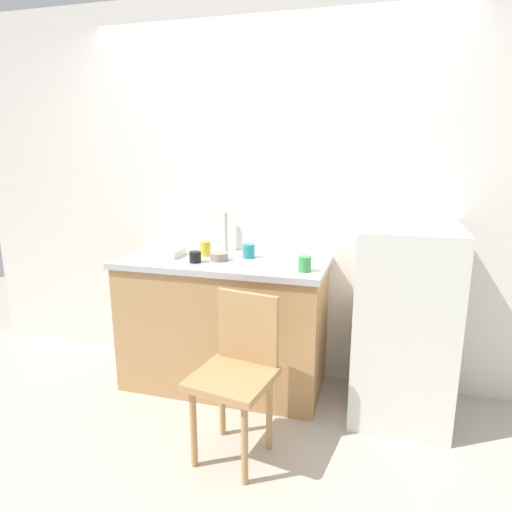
{
  "coord_description": "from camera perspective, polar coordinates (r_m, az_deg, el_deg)",
  "views": [
    {
      "loc": [
        0.78,
        -2.09,
        1.64
      ],
      "look_at": [
        0.02,
        0.6,
        0.97
      ],
      "focal_mm": 31.18,
      "sensor_mm": 36.0,
      "label": 1
    }
  ],
  "objects": [
    {
      "name": "cabinet_base",
      "position": [
        3.15,
        -4.18,
        -8.92
      ],
      "size": [
        1.37,
        0.6,
        0.88
      ],
      "primitive_type": "cube",
      "color": "tan",
      "rests_on": "ground_plane"
    },
    {
      "name": "cup_teal",
      "position": [
        3.03,
        -0.94,
        0.65
      ],
      "size": [
        0.08,
        0.08,
        0.09
      ],
      "primitive_type": "cylinder",
      "color": "teal",
      "rests_on": "countertop"
    },
    {
      "name": "cup_black",
      "position": [
        2.93,
        -7.81,
        -0.12
      ],
      "size": [
        0.08,
        0.08,
        0.07
      ],
      "primitive_type": "cylinder",
      "color": "black",
      "rests_on": "countertop"
    },
    {
      "name": "dish_tray",
      "position": [
        3.16,
        -11.94,
        0.5
      ],
      "size": [
        0.28,
        0.2,
        0.05
      ],
      "primitive_type": "cube",
      "color": "white",
      "rests_on": "countertop"
    },
    {
      "name": "faucet",
      "position": [
        3.23,
        -3.91,
        3.09
      ],
      "size": [
        0.02,
        0.02,
        0.28
      ],
      "primitive_type": "cylinder",
      "color": "#B7B7BC",
      "rests_on": "countertop"
    },
    {
      "name": "refrigerator",
      "position": [
        2.91,
        18.34,
        -8.1
      ],
      "size": [
        0.58,
        0.64,
        1.21
      ],
      "primitive_type": "cube",
      "color": "silver",
      "rests_on": "ground_plane"
    },
    {
      "name": "back_wall",
      "position": [
        3.2,
        1.67,
        7.88
      ],
      "size": [
        4.8,
        0.1,
        2.66
      ],
      "primitive_type": "cube",
      "color": "white",
      "rests_on": "ground_plane"
    },
    {
      "name": "chair",
      "position": [
        2.45,
        -2.41,
        -14.24
      ],
      "size": [
        0.46,
        0.46,
        0.89
      ],
      "rotation": [
        0.0,
        0.0,
        -0.17
      ],
      "color": "tan",
      "rests_on": "ground_plane"
    },
    {
      "name": "cup_green",
      "position": [
        2.7,
        6.27,
        -1.02
      ],
      "size": [
        0.08,
        0.08,
        0.09
      ],
      "primitive_type": "cylinder",
      "color": "green",
      "rests_on": "countertop"
    },
    {
      "name": "terracotta_bowl",
      "position": [
        2.97,
        -4.76,
        -0.08
      ],
      "size": [
        0.12,
        0.12,
        0.05
      ],
      "primitive_type": "cylinder",
      "color": "gray",
      "rests_on": "countertop"
    },
    {
      "name": "ground_plane",
      "position": [
        2.77,
        -4.06,
        -22.94
      ],
      "size": [
        8.0,
        8.0,
        0.0
      ],
      "primitive_type": "plane",
      "color": "#BCB2A3"
    },
    {
      "name": "countertop",
      "position": [
        3.01,
        -4.33,
        -0.78
      ],
      "size": [
        1.41,
        0.64,
        0.04
      ],
      "primitive_type": "cube",
      "color": "#B7B7BC",
      "rests_on": "cabinet_base"
    },
    {
      "name": "cup_yellow",
      "position": [
        3.11,
        -6.52,
        0.96
      ],
      "size": [
        0.08,
        0.08,
        0.1
      ],
      "primitive_type": "cylinder",
      "color": "yellow",
      "rests_on": "countertop"
    }
  ]
}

